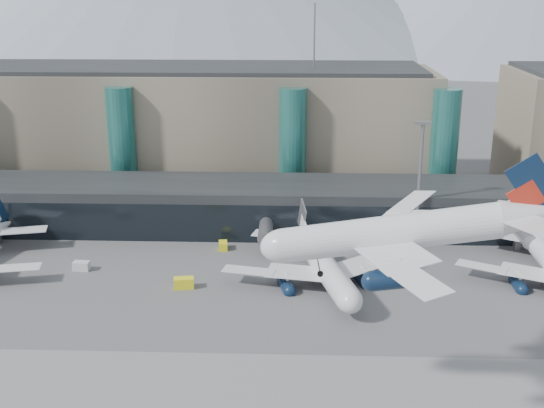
{
  "coord_description": "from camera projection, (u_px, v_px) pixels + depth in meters",
  "views": [
    {
      "loc": [
        5.79,
        -80.97,
        50.73
      ],
      "look_at": [
        1.73,
        32.0,
        13.9
      ],
      "focal_mm": 45.0,
      "sensor_mm": 36.0,
      "label": 1
    }
  ],
  "objects": [
    {
      "name": "jet_parked_mid",
      "position": [
        320.0,
        253.0,
        121.94
      ],
      "size": [
        36.35,
        37.56,
        12.06
      ],
      "rotation": [
        0.0,
        0.0,
        1.82
      ],
      "color": "silver",
      "rests_on": "ground"
    },
    {
      "name": "lightmast_mid",
      "position": [
        419.0,
        178.0,
        132.97
      ],
      "size": [
        3.0,
        1.2,
        25.6
      ],
      "color": "slate",
      "rests_on": "ground"
    },
    {
      "name": "ground",
      "position": [
        251.0,
        373.0,
        92.85
      ],
      "size": [
        900.0,
        900.0,
        0.0
      ],
      "primitive_type": "plane",
      "color": "#515154",
      "rests_on": "ground"
    },
    {
      "name": "hero_jet",
      "position": [
        419.0,
        223.0,
        74.6
      ],
      "size": [
        34.8,
        34.78,
        11.3
      ],
      "rotation": [
        0.0,
        -0.19,
        -0.14
      ],
      "color": "silver",
      "rests_on": "ground"
    },
    {
      "name": "concourse",
      "position": [
        268.0,
        206.0,
        146.16
      ],
      "size": [
        170.0,
        27.0,
        10.0
      ],
      "color": "black",
      "rests_on": "ground"
    },
    {
      "name": "terminal_main",
      "position": [
        176.0,
        127.0,
        174.44
      ],
      "size": [
        130.0,
        30.0,
        31.0
      ],
      "color": "gray",
      "rests_on": "ground"
    },
    {
      "name": "veh_g",
      "position": [
        362.0,
        271.0,
        124.05
      ],
      "size": [
        2.27,
        2.34,
        1.2
      ],
      "primitive_type": "cube",
      "rotation": [
        0.0,
        0.0,
        -0.84
      ],
      "color": "silver",
      "rests_on": "ground"
    },
    {
      "name": "teal_towers",
      "position": [
        207.0,
        147.0,
        159.34
      ],
      "size": [
        116.4,
        19.4,
        46.0
      ],
      "color": "#266C65",
      "rests_on": "ground"
    },
    {
      "name": "veh_h",
      "position": [
        184.0,
        283.0,
        118.46
      ],
      "size": [
        3.69,
        2.32,
        1.91
      ],
      "primitive_type": "cube",
      "rotation": [
        0.0,
        0.0,
        0.15
      ],
      "color": "yellow",
      "rests_on": "ground"
    },
    {
      "name": "veh_b",
      "position": [
        223.0,
        246.0,
        135.8
      ],
      "size": [
        2.0,
        2.89,
        1.56
      ],
      "primitive_type": "cube",
      "rotation": [
        0.0,
        0.0,
        1.7
      ],
      "color": "yellow",
      "rests_on": "ground"
    },
    {
      "name": "veh_a",
      "position": [
        81.0,
        266.0,
        125.9
      ],
      "size": [
        3.05,
        1.82,
        1.67
      ],
      "primitive_type": "cube",
      "rotation": [
        0.0,
        0.0,
        -0.05
      ],
      "color": "silver",
      "rests_on": "ground"
    }
  ]
}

